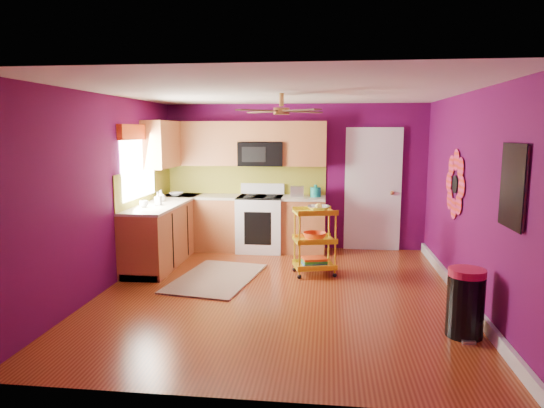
# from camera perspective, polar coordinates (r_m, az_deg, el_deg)

# --- Properties ---
(ground) EXTENTS (5.00, 5.00, 0.00)m
(ground) POSITION_cam_1_polar(r_m,az_deg,el_deg) (6.26, 0.88, -10.39)
(ground) COLOR maroon
(ground) RESTS_ON ground
(room_envelope) EXTENTS (4.54, 5.04, 2.52)m
(room_envelope) POSITION_cam_1_polar(r_m,az_deg,el_deg) (5.93, 1.18, 4.69)
(room_envelope) COLOR #570A47
(room_envelope) RESTS_ON ground
(lower_cabinets) EXTENTS (2.81, 2.31, 0.94)m
(lower_cabinets) POSITION_cam_1_polar(r_m,az_deg,el_deg) (8.11, -7.31, -2.89)
(lower_cabinets) COLOR #975229
(lower_cabinets) RESTS_ON ground
(electric_range) EXTENTS (0.76, 0.66, 1.13)m
(electric_range) POSITION_cam_1_polar(r_m,az_deg,el_deg) (8.29, -1.37, -2.22)
(electric_range) COLOR white
(electric_range) RESTS_ON ground
(upper_cabinetry) EXTENTS (2.80, 2.30, 1.26)m
(upper_cabinetry) POSITION_cam_1_polar(r_m,az_deg,el_deg) (8.27, -6.19, 6.89)
(upper_cabinetry) COLOR #975229
(upper_cabinetry) RESTS_ON ground
(left_window) EXTENTS (0.08, 1.35, 1.08)m
(left_window) POSITION_cam_1_polar(r_m,az_deg,el_deg) (7.50, -15.45, 5.99)
(left_window) COLOR white
(left_window) RESTS_ON ground
(panel_door) EXTENTS (0.95, 0.11, 2.15)m
(panel_door) POSITION_cam_1_polar(r_m,az_deg,el_deg) (8.45, 11.77, 1.52)
(panel_door) COLOR white
(panel_door) RESTS_ON ground
(right_wall_art) EXTENTS (0.04, 2.74, 1.04)m
(right_wall_art) POSITION_cam_1_polar(r_m,az_deg,el_deg) (5.82, 22.97, 2.07)
(right_wall_art) COLOR black
(right_wall_art) RESTS_ON ground
(ceiling_fan) EXTENTS (1.01, 1.01, 0.26)m
(ceiling_fan) POSITION_cam_1_polar(r_m,az_deg,el_deg) (6.13, 1.13, 10.97)
(ceiling_fan) COLOR #BF8C3F
(ceiling_fan) RESTS_ON ground
(shag_rug) EXTENTS (1.24, 1.76, 0.02)m
(shag_rug) POSITION_cam_1_polar(r_m,az_deg,el_deg) (6.85, -6.57, -8.65)
(shag_rug) COLOR #321910
(shag_rug) RESTS_ON ground
(rolling_cart) EXTENTS (0.66, 0.55, 1.03)m
(rolling_cart) POSITION_cam_1_polar(r_m,az_deg,el_deg) (6.91, 5.10, -4.03)
(rolling_cart) COLOR yellow
(rolling_cart) RESTS_ON ground
(trash_can) EXTENTS (0.39, 0.41, 0.69)m
(trash_can) POSITION_cam_1_polar(r_m,az_deg,el_deg) (5.27, 21.80, -10.74)
(trash_can) COLOR black
(trash_can) RESTS_ON ground
(teal_kettle) EXTENTS (0.18, 0.18, 0.21)m
(teal_kettle) POSITION_cam_1_polar(r_m,az_deg,el_deg) (8.18, 5.14, 1.43)
(teal_kettle) COLOR #128D7E
(teal_kettle) RESTS_ON lower_cabinets
(toaster) EXTENTS (0.22, 0.15, 0.18)m
(toaster) POSITION_cam_1_polar(r_m,az_deg,el_deg) (8.16, 2.98, 1.48)
(toaster) COLOR beige
(toaster) RESTS_ON lower_cabinets
(soap_bottle_a) EXTENTS (0.09, 0.09, 0.19)m
(soap_bottle_a) POSITION_cam_1_polar(r_m,az_deg,el_deg) (7.42, -13.27, 0.62)
(soap_bottle_a) COLOR #EA3F72
(soap_bottle_a) RESTS_ON lower_cabinets
(soap_bottle_b) EXTENTS (0.14, 0.14, 0.18)m
(soap_bottle_b) POSITION_cam_1_polar(r_m,az_deg,el_deg) (7.81, -12.95, 0.95)
(soap_bottle_b) COLOR white
(soap_bottle_b) RESTS_ON lower_cabinets
(counter_dish) EXTENTS (0.23, 0.23, 0.06)m
(counter_dish) POSITION_cam_1_polar(r_m,az_deg,el_deg) (8.45, -11.20, 1.15)
(counter_dish) COLOR white
(counter_dish) RESTS_ON lower_cabinets
(counter_cup) EXTENTS (0.12, 0.12, 0.10)m
(counter_cup) POSITION_cam_1_polar(r_m,az_deg,el_deg) (7.26, -14.86, 0.00)
(counter_cup) COLOR white
(counter_cup) RESTS_ON lower_cabinets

